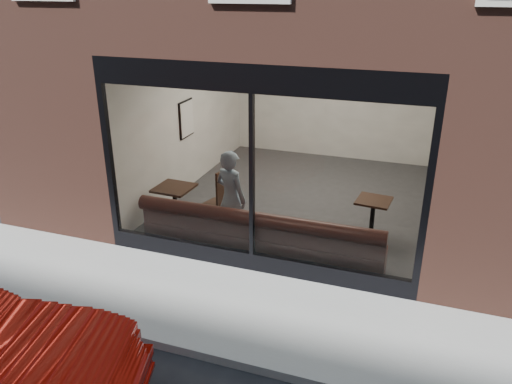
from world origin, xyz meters
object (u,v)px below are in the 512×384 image
(cafe_table_right, at_px, (374,201))
(cafe_table_left, at_px, (174,188))
(banquette, at_px, (260,245))
(cafe_chair_left, at_px, (216,203))
(person, at_px, (231,198))

(cafe_table_right, bearing_deg, cafe_table_left, -170.03)
(banquette, bearing_deg, cafe_chair_left, 136.58)
(cafe_table_left, distance_m, cafe_table_right, 3.57)
(banquette, distance_m, person, 0.95)
(banquette, bearing_deg, cafe_table_left, 161.30)
(cafe_table_left, relative_size, cafe_chair_left, 1.77)
(banquette, xyz_separation_m, cafe_chair_left, (-1.36, 1.29, 0.01))
(cafe_table_left, bearing_deg, person, -14.03)
(banquette, bearing_deg, cafe_table_right, 37.64)
(cafe_table_right, height_order, cafe_chair_left, cafe_table_right)
(cafe_table_right, bearing_deg, person, -157.71)
(cafe_table_right, bearing_deg, banquette, -142.36)
(person, xyz_separation_m, cafe_table_left, (-1.25, 0.31, -0.10))
(person, height_order, cafe_chair_left, person)
(cafe_table_left, relative_size, cafe_table_right, 1.16)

